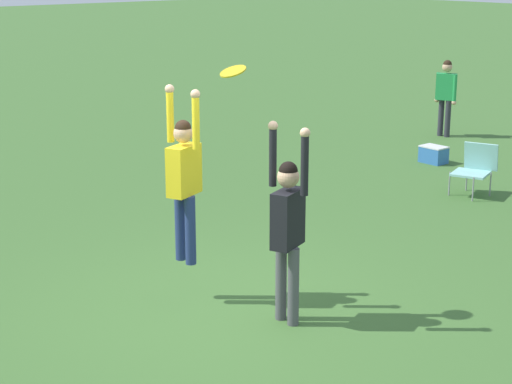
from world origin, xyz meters
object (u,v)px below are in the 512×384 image
(person_spectator_near, at_px, (446,91))
(cooler_box, at_px, (434,154))
(frisbee, at_px, (233,71))
(camping_chair_1, at_px, (475,166))
(person_defending, at_px, (288,220))
(person_jumping, at_px, (184,172))

(person_spectator_near, xyz_separation_m, cooler_box, (1.45, -2.17, -0.83))
(frisbee, distance_m, camping_chair_1, 6.56)
(camping_chair_1, bearing_deg, person_defending, 86.72)
(frisbee, relative_size, person_spectator_near, 0.17)
(person_defending, bearing_deg, frisbee, -82.02)
(person_defending, distance_m, cooler_box, 8.01)
(person_defending, relative_size, frisbee, 7.69)
(frisbee, distance_m, person_spectator_near, 10.70)
(cooler_box, bearing_deg, person_jumping, -71.90)
(camping_chair_1, distance_m, cooler_box, 2.29)
(person_jumping, distance_m, person_spectator_near, 10.46)
(person_defending, bearing_deg, person_spectator_near, -172.16)
(frisbee, relative_size, cooler_box, 0.58)
(frisbee, bearing_deg, person_defending, 29.01)
(person_defending, bearing_deg, person_jumping, -90.00)
(frisbee, bearing_deg, camping_chair_1, 101.81)
(person_jumping, relative_size, person_defending, 0.92)
(person_jumping, distance_m, camping_chair_1, 6.33)
(person_jumping, relative_size, person_spectator_near, 1.19)
(person_jumping, bearing_deg, person_defending, -90.00)
(person_defending, bearing_deg, camping_chair_1, 176.22)
(person_jumping, height_order, camping_chair_1, person_jumping)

